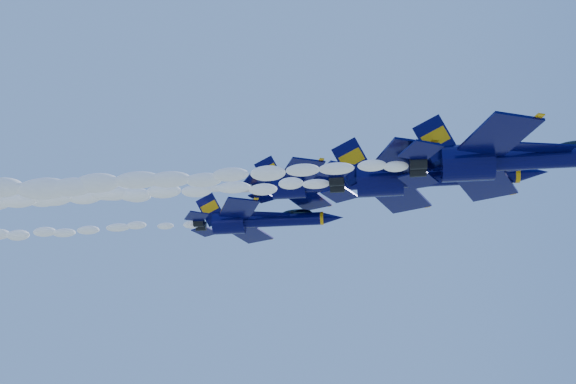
# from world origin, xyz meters

# --- Properties ---
(jet_lead) EXTENTS (19.75, 16.20, 7.34)m
(jet_lead) POSITION_xyz_m (16.33, -9.72, 149.83)
(jet_lead) COLOR #06053A
(smoke_trail_jet_lead) EXTENTS (55.98, 2.52, 2.26)m
(smoke_trail_jet_lead) POSITION_xyz_m (-20.10, -9.72, 149.35)
(smoke_trail_jet_lead) COLOR white
(jet_second) EXTENTS (19.05, 15.62, 7.08)m
(jet_second) POSITION_xyz_m (9.14, -4.68, 150.95)
(jet_second) COLOR #06053A
(smoke_trail_jet_second) EXTENTS (55.98, 2.43, 2.18)m
(smoke_trail_jet_second) POSITION_xyz_m (-26.98, -4.68, 150.47)
(smoke_trail_jet_second) COLOR white
(jet_third) EXTENTS (16.37, 13.43, 6.08)m
(jet_third) POSITION_xyz_m (-0.69, 6.53, 155.83)
(jet_third) COLOR #06053A
(jet_fourth) EXTENTS (16.59, 13.61, 6.17)m
(jet_fourth) POSITION_xyz_m (-7.96, 12.00, 154.30)
(jet_fourth) COLOR #06053A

